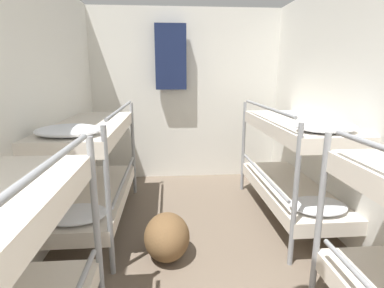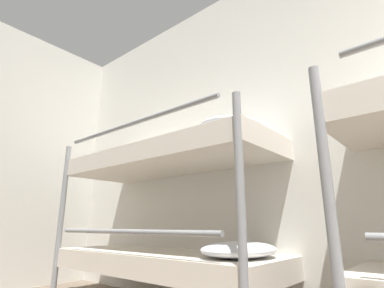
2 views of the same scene
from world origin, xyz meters
TOP-DOWN VIEW (x-y plane):
  - wall_right at (1.42, 2.51)m, footprint 0.06×5.15m
  - bunk_stack_right_far at (1.06, 3.47)m, footprint 0.67×1.76m

SIDE VIEW (x-z plane):
  - bunk_stack_right_far at x=1.06m, z-range 0.06..1.32m
  - wall_right at x=1.42m, z-range 0.00..2.52m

